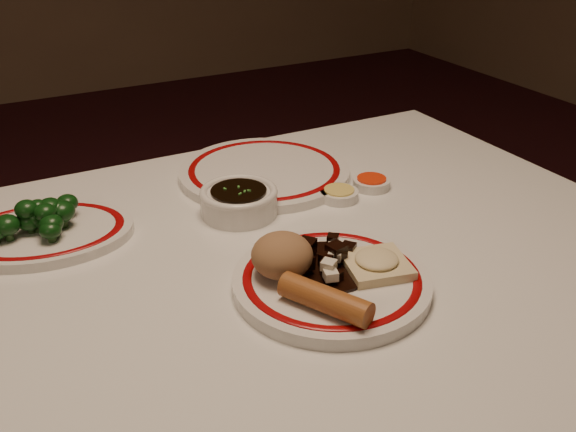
# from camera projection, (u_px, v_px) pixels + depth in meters

# --- Properties ---
(dining_table) EXTENTS (1.20, 0.90, 0.75)m
(dining_table) POSITION_uv_depth(u_px,v_px,m) (269.00, 323.00, 0.92)
(dining_table) COLOR white
(dining_table) RESTS_ON ground
(main_plate) EXTENTS (0.30, 0.30, 0.02)m
(main_plate) POSITION_uv_depth(u_px,v_px,m) (332.00, 281.00, 0.83)
(main_plate) COLOR silver
(main_plate) RESTS_ON dining_table
(rice_mound) EXTENTS (0.08, 0.08, 0.06)m
(rice_mound) POSITION_uv_depth(u_px,v_px,m) (282.00, 255.00, 0.82)
(rice_mound) COLOR #9A6D48
(rice_mound) RESTS_ON main_plate
(spring_roll) EXTENTS (0.08, 0.12, 0.03)m
(spring_roll) POSITION_uv_depth(u_px,v_px,m) (325.00, 299.00, 0.75)
(spring_roll) COLOR #9B5826
(spring_roll) RESTS_ON main_plate
(fried_wonton) EXTENTS (0.10, 0.10, 0.02)m
(fried_wonton) POSITION_uv_depth(u_px,v_px,m) (376.00, 263.00, 0.83)
(fried_wonton) COLOR beige
(fried_wonton) RESTS_ON main_plate
(stirfry_heap) EXTENTS (0.12, 0.12, 0.03)m
(stirfry_heap) POSITION_uv_depth(u_px,v_px,m) (323.00, 260.00, 0.84)
(stirfry_heap) COLOR black
(stirfry_heap) RESTS_ON main_plate
(broccoli_plate) EXTENTS (0.31, 0.28, 0.02)m
(broccoli_plate) POSITION_uv_depth(u_px,v_px,m) (42.00, 233.00, 0.94)
(broccoli_plate) COLOR silver
(broccoli_plate) RESTS_ON dining_table
(broccoli_pile) EXTENTS (0.14, 0.10, 0.05)m
(broccoli_pile) POSITION_uv_depth(u_px,v_px,m) (42.00, 216.00, 0.93)
(broccoli_pile) COLOR #23471C
(broccoli_pile) RESTS_ON broccoli_plate
(soy_bowl) EXTENTS (0.12, 0.12, 0.04)m
(soy_bowl) POSITION_uv_depth(u_px,v_px,m) (239.00, 202.00, 1.01)
(soy_bowl) COLOR silver
(soy_bowl) RESTS_ON dining_table
(sweet_sour_dish) EXTENTS (0.06, 0.06, 0.02)m
(sweet_sour_dish) POSITION_uv_depth(u_px,v_px,m) (371.00, 183.00, 1.10)
(sweet_sour_dish) COLOR silver
(sweet_sour_dish) RESTS_ON dining_table
(mustard_dish) EXTENTS (0.06, 0.06, 0.02)m
(mustard_dish) POSITION_uv_depth(u_px,v_px,m) (339.00, 194.00, 1.06)
(mustard_dish) COLOR silver
(mustard_dish) RESTS_ON dining_table
(far_plate) EXTENTS (0.37, 0.37, 0.02)m
(far_plate) POSITION_uv_depth(u_px,v_px,m) (264.00, 172.00, 1.14)
(far_plate) COLOR silver
(far_plate) RESTS_ON dining_table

